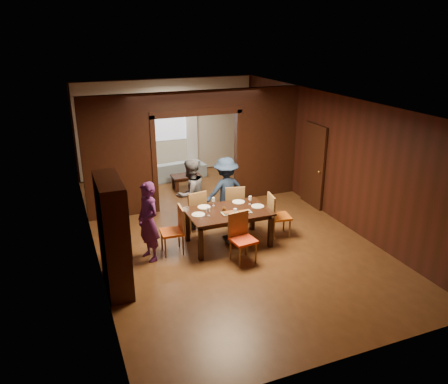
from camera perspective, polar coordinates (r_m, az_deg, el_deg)
name	(u,v)px	position (r m, az deg, el deg)	size (l,w,h in m)	color
floor	(220,229)	(9.96, -0.47, -4.85)	(9.00, 9.00, 0.00)	#533117
ceiling	(220,100)	(9.09, -0.52, 11.88)	(5.50, 9.00, 0.02)	silver
room_walls	(193,145)	(11.12, -4.02, 6.13)	(5.52, 9.01, 2.90)	black
person_purple	(148,222)	(8.53, -9.86, -3.85)	(0.58, 0.38, 1.59)	#4C1B51
person_grey	(191,194)	(9.78, -4.38, -0.28)	(0.78, 0.61, 1.61)	#4D4E54
person_navy	(226,191)	(9.98, 0.25, 0.14)	(1.02, 0.59, 1.58)	#1A2841
sofa	(173,169)	(13.26, -6.68, 2.95)	(1.93, 0.75, 0.56)	#95B1C4
serving_bowl	(231,207)	(9.05, 0.97, -1.98)	(0.37, 0.37, 0.09)	black
dining_table	(228,227)	(9.15, 0.57, -4.64)	(1.68, 1.05, 0.76)	black
coffee_table	(186,182)	(12.39, -4.97, 1.33)	(0.80, 0.50, 0.40)	black
chair_left	(172,231)	(8.83, -6.83, -5.02)	(0.44, 0.44, 0.97)	#D05013
chair_right	(280,215)	(9.54, 7.27, -3.02)	(0.44, 0.44, 0.97)	orange
chair_far_l	(194,210)	(9.74, -3.96, -2.37)	(0.44, 0.44, 0.97)	red
chair_far_r	(233,204)	(10.05, 1.25, -1.58)	(0.44, 0.44, 0.97)	#C17312
chair_near	(243,239)	(8.45, 2.53, -6.11)	(0.44, 0.44, 0.97)	#F23D16
hutch	(113,235)	(7.66, -14.28, -5.46)	(0.40, 1.20, 2.00)	black
door_right	(314,166)	(11.16, 11.62, 3.37)	(0.06, 0.90, 2.10)	black
window_far	(167,119)	(13.48, -7.41, 9.43)	(1.20, 0.03, 1.30)	silver
curtain_left	(144,136)	(13.37, -10.41, 7.20)	(0.35, 0.06, 2.40)	white
curtain_right	(192,132)	(13.73, -4.23, 7.84)	(0.35, 0.06, 2.40)	white
plate_left	(198,215)	(8.81, -3.37, -2.95)	(0.27, 0.27, 0.01)	silver
plate_far_l	(204,207)	(9.16, -2.63, -1.97)	(0.27, 0.27, 0.01)	white
plate_far_r	(238,202)	(9.43, 1.90, -1.29)	(0.27, 0.27, 0.01)	white
plate_right	(258,206)	(9.22, 4.41, -1.86)	(0.27, 0.27, 0.01)	silver
plate_near	(237,217)	(8.70, 1.69, -3.24)	(0.27, 0.27, 0.01)	white
platter_a	(229,213)	(8.85, 0.64, -2.72)	(0.30, 0.20, 0.04)	gray
platter_b	(244,212)	(8.91, 2.62, -2.58)	(0.30, 0.20, 0.04)	gray
wineglass_left	(208,212)	(8.72, -2.04, -2.59)	(0.08, 0.08, 0.18)	silver
wineglass_far	(213,202)	(9.21, -1.40, -1.27)	(0.08, 0.08, 0.18)	white
wineglass_right	(250,200)	(9.30, 3.42, -1.07)	(0.08, 0.08, 0.18)	silver
tumbler	(235,212)	(8.76, 1.47, -2.62)	(0.07, 0.07, 0.14)	silver
condiment_jar	(224,209)	(8.91, 0.02, -2.29)	(0.08, 0.08, 0.11)	#4A2B11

